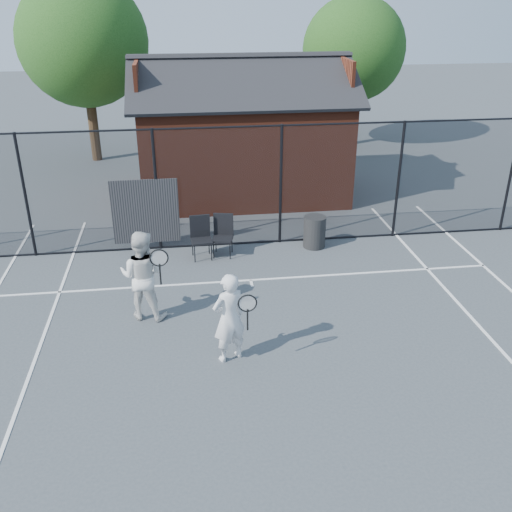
{
  "coord_description": "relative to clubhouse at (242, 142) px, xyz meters",
  "views": [
    {
      "loc": [
        -1.39,
        -8.11,
        5.89
      ],
      "look_at": [
        -0.03,
        1.93,
        1.1
      ],
      "focal_mm": 40.0,
      "sensor_mm": 36.0,
      "label": 1
    }
  ],
  "objects": [
    {
      "name": "court_lines",
      "position": [
        -0.5,
        -10.32,
        -1.6
      ],
      "size": [
        11.02,
        18.0,
        0.01
      ],
      "color": "white",
      "rests_on": "ground"
    },
    {
      "name": "waste_bin",
      "position": [
        1.3,
        -4.4,
        -1.21
      ],
      "size": [
        0.59,
        0.59,
        0.8
      ],
      "primitive_type": "cylinder",
      "rotation": [
        0.0,
        0.0,
        0.09
      ],
      "color": "black",
      "rests_on": "ground"
    },
    {
      "name": "player_front",
      "position": [
        -1.23,
        -8.87,
        -0.78
      ],
      "size": [
        0.79,
        0.65,
        1.65
      ],
      "color": "silver",
      "rests_on": "ground"
    },
    {
      "name": "tree_right",
      "position": [
        5.0,
        5.5,
        2.1
      ],
      "size": [
        3.97,
        3.97,
        5.7
      ],
      "color": "black",
      "rests_on": "ground"
    },
    {
      "name": "clubhouse",
      "position": [
        0.0,
        0.0,
        0.0
      ],
      "size": [
        6.5,
        4.36,
        4.19
      ],
      "color": "#602717",
      "rests_on": "ground"
    },
    {
      "name": "chair_right",
      "position": [
        -1.0,
        -4.61,
        -1.11
      ],
      "size": [
        0.57,
        0.58,
        0.99
      ],
      "primitive_type": "cube",
      "rotation": [
        0.0,
        0.0,
        -0.21
      ],
      "color": "black",
      "rests_on": "ground"
    },
    {
      "name": "tree_left",
      "position": [
        -5.0,
        4.5,
        2.58
      ],
      "size": [
        4.48,
        4.48,
        6.44
      ],
      "color": "black",
      "rests_on": "ground"
    },
    {
      "name": "ground",
      "position": [
        -0.5,
        -9.0,
        -1.61
      ],
      "size": [
        80.0,
        80.0,
        0.0
      ],
      "primitive_type": "plane",
      "color": "#404549",
      "rests_on": "ground"
    },
    {
      "name": "fence",
      "position": [
        -0.8,
        -4.0,
        -0.16
      ],
      "size": [
        22.04,
        3.0,
        3.0
      ],
      "color": "black",
      "rests_on": "ground"
    },
    {
      "name": "player_back",
      "position": [
        -2.74,
        -7.22,
        -0.7
      ],
      "size": [
        1.05,
        0.9,
        1.8
      ],
      "color": "silver",
      "rests_on": "ground"
    },
    {
      "name": "chair_left",
      "position": [
        -1.51,
        -4.69,
        -1.11
      ],
      "size": [
        0.53,
        0.54,
        1.0
      ],
      "primitive_type": "cube",
      "rotation": [
        0.0,
        0.0,
        0.1
      ],
      "color": "black",
      "rests_on": "ground"
    }
  ]
}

